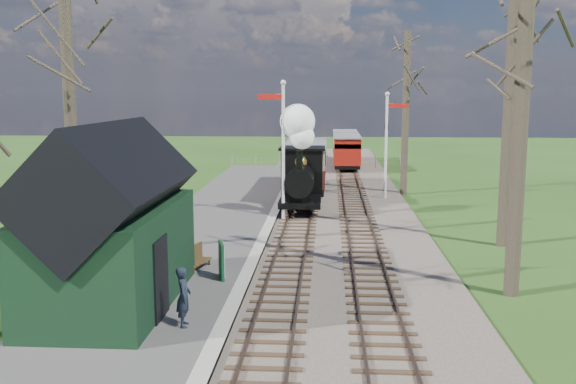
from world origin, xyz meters
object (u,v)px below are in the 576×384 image
(semaphore_near, at_px, (282,140))
(locomotive, at_px, (301,165))
(coach, at_px, (306,164))
(red_carriage_b, at_px, (345,145))
(station_shed, at_px, (112,227))
(red_carriage_a, at_px, (347,151))
(sign_board, at_px, (222,261))
(bench, at_px, (195,258))
(semaphore_far, at_px, (388,137))
(person, at_px, (184,297))

(semaphore_near, bearing_deg, locomotive, 69.65)
(coach, height_order, red_carriage_b, coach)
(coach, bearing_deg, station_shed, -102.06)
(red_carriage_a, distance_m, sign_board, 28.61)
(station_shed, distance_m, locomotive, 14.68)
(locomotive, xyz_separation_m, red_carriage_b, (2.61, 22.14, -0.85))
(coach, bearing_deg, semaphore_near, -95.42)
(coach, relative_size, red_carriage_b, 1.65)
(locomotive, bearing_deg, semaphore_near, -110.35)
(red_carriage_a, bearing_deg, bench, -101.36)
(semaphore_far, distance_m, coach, 5.14)
(semaphore_far, bearing_deg, person, -108.38)
(coach, xyz_separation_m, bench, (-2.88, -16.70, -1.12))
(station_shed, height_order, locomotive, locomotive)
(coach, bearing_deg, sign_board, -96.02)
(semaphore_near, height_order, red_carriage_a, semaphore_near)
(coach, bearing_deg, red_carriage_a, 76.18)
(red_carriage_a, height_order, red_carriage_b, same)
(red_carriage_a, distance_m, person, 32.54)
(locomotive, distance_m, red_carriage_a, 16.87)
(locomotive, xyz_separation_m, person, (-2.10, -15.56, -1.36))
(red_carriage_a, distance_m, red_carriage_b, 5.50)
(person, bearing_deg, coach, -14.68)
(sign_board, bearing_deg, semaphore_far, 68.17)
(coach, height_order, person, coach)
(red_carriage_a, bearing_deg, semaphore_far, -82.04)
(locomotive, distance_m, red_carriage_b, 22.31)
(coach, xyz_separation_m, red_carriage_a, (2.60, 10.57, -0.24))
(semaphore_near, height_order, locomotive, semaphore_near)
(person, bearing_deg, red_carriage_a, -17.42)
(sign_board, xyz_separation_m, bench, (-1.01, 0.99, -0.21))
(semaphore_far, height_order, red_carriage_a, semaphore_far)
(semaphore_far, xyz_separation_m, red_carriage_b, (-1.77, 18.18, -1.92))
(coach, height_order, red_carriage_a, coach)
(station_shed, xyz_separation_m, semaphore_far, (8.67, 18.00, 1.08))
(sign_board, bearing_deg, locomotive, 80.93)
(locomotive, height_order, coach, locomotive)
(semaphore_far, distance_m, red_carriage_a, 12.95)
(semaphore_far, relative_size, sign_board, 5.19)
(station_shed, height_order, semaphore_far, semaphore_far)
(station_shed, height_order, coach, station_shed)
(sign_board, height_order, bench, sign_board)
(semaphore_far, height_order, coach, semaphore_far)
(bench, relative_size, person, 0.92)
(station_shed, bearing_deg, semaphore_near, 73.62)
(person, bearing_deg, locomotive, -16.79)
(coach, xyz_separation_m, sign_board, (-1.87, -17.69, -0.92))
(station_shed, xyz_separation_m, semaphore_near, (3.53, 12.00, 1.35))
(semaphore_near, relative_size, red_carriage_b, 1.28)
(station_shed, height_order, semaphore_near, semaphore_near)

